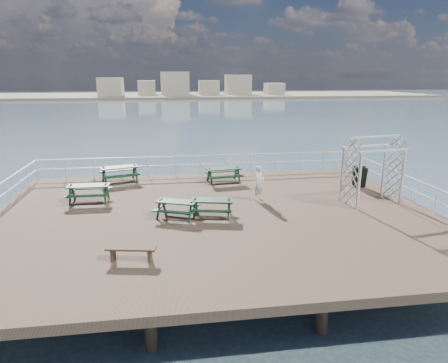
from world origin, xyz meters
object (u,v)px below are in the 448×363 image
person (259,183)px  picnic_table_e (212,204)px  picnic_table_b (120,171)px  picnic_table_d (176,205)px  trellis_arbor (372,174)px  picnic_table_a (89,190)px  flat_bench_near (131,251)px  picnic_table_c (224,172)px

person → picnic_table_e: bearing=175.6°
picnic_table_b → person: (6.55, -4.25, 0.20)m
picnic_table_b → person: bearing=-49.4°
picnic_table_d → trellis_arbor: trellis_arbor is taller
picnic_table_a → picnic_table_e: bearing=-26.3°
picnic_table_b → picnic_table_e: picnic_table_b is taller
picnic_table_a → trellis_arbor: (12.33, -1.96, 0.77)m
picnic_table_a → flat_bench_near: (2.31, -6.29, -0.23)m
picnic_table_b → picnic_table_c: size_ratio=1.16×
picnic_table_d → picnic_table_e: 1.41m
picnic_table_a → flat_bench_near: picnic_table_a is taller
picnic_table_d → trellis_arbor: bearing=27.2°
picnic_table_a → picnic_table_d: (3.79, -2.60, -0.07)m
picnic_table_c → trellis_arbor: 7.41m
picnic_table_c → flat_bench_near: size_ratio=1.27×
picnic_table_b → picnic_table_c: (5.42, -0.90, -0.04)m
picnic_table_b → flat_bench_near: (1.32, -9.63, -0.27)m
picnic_table_c → picnic_table_d: bearing=-124.5°
picnic_table_d → flat_bench_near: bearing=-89.1°
picnic_table_e → person: bearing=50.4°
picnic_table_d → trellis_arbor: 8.60m
picnic_table_b → picnic_table_e: 7.37m
picnic_table_a → picnic_table_d: size_ratio=0.94×
flat_bench_near → picnic_table_a: bearing=121.0°
picnic_table_d → person: size_ratio=1.22×
picnic_table_d → trellis_arbor: (8.54, 0.65, 0.84)m
flat_bench_near → person: size_ratio=0.98×
trellis_arbor → picnic_table_e: bearing=176.4°
picnic_table_e → trellis_arbor: size_ratio=0.63×
picnic_table_c → picnic_table_d: 5.68m
picnic_table_a → picnic_table_d: 4.60m
picnic_table_b → person: 7.81m
picnic_table_e → trellis_arbor: bearing=18.8°
flat_bench_near → person: person is taller
picnic_table_a → picnic_table_c: (6.41, 2.44, 0.00)m
picnic_table_c → person: bearing=-78.4°
trellis_arbor → person: (-4.79, 1.05, -0.53)m
flat_bench_near → picnic_table_e: bearing=61.9°
picnic_table_c → picnic_table_b: bearing=163.5°
picnic_table_d → flat_bench_near: (-1.49, -3.68, -0.16)m
picnic_table_a → picnic_table_e: 5.86m
picnic_table_b → picnic_table_c: bearing=-25.9°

